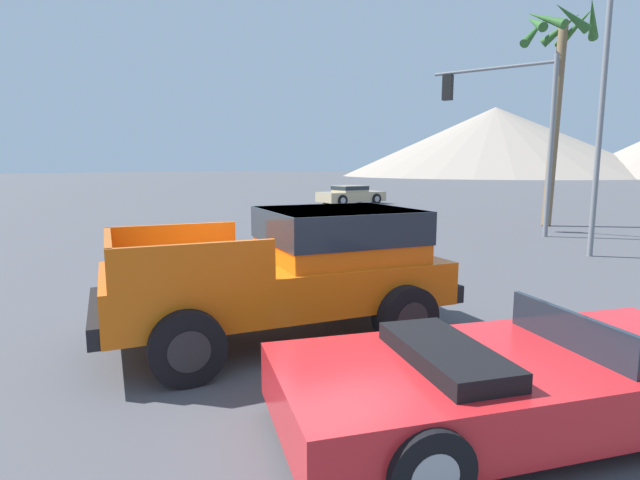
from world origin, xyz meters
TOP-DOWN VIEW (x-y plane):
  - ground_plane at (0.00, 0.00)m, footprint 320.00×320.00m
  - orange_pickup_truck at (-0.05, -0.02)m, footprint 4.19×5.12m
  - red_convertible_car at (3.13, -0.84)m, footprint 4.27×4.67m
  - parked_car_tan at (-12.21, 20.96)m, footprint 3.23×4.52m
  - traffic_light_main at (-0.86, 12.63)m, footprint 4.21×0.38m
  - street_lamp_post at (2.47, 9.35)m, footprint 0.90×0.24m
  - palm_tree_tall at (0.10, 16.04)m, footprint 2.76×2.69m

SIDE VIEW (x-z plane):
  - ground_plane at x=0.00m, z-range 0.00..0.00m
  - red_convertible_car at x=3.13m, z-range -0.09..0.96m
  - parked_car_tan at x=-12.21m, z-range 0.02..1.18m
  - orange_pickup_truck at x=-0.05m, z-range 0.12..1.90m
  - traffic_light_main at x=-0.86m, z-range 1.20..7.16m
  - street_lamp_post at x=2.47m, z-range 0.80..9.53m
  - palm_tree_tall at x=0.10m, z-range 2.08..10.41m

